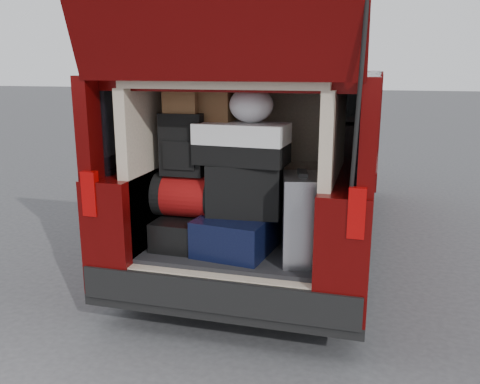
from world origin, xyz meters
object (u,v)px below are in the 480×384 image
object	(u,v)px
navy_hardshell	(238,232)
silver_roller	(301,219)
black_soft_case	(245,189)
backpack	(183,144)
red_duffel	(188,196)
twotone_duffel	(242,143)
black_hardshell	(187,230)

from	to	relation	value
navy_hardshell	silver_roller	bearing A→B (deg)	-2.34
black_soft_case	backpack	xyz separation A→B (m)	(-0.46, 0.00, 0.30)
navy_hardshell	red_duffel	world-z (taller)	red_duffel
navy_hardshell	black_soft_case	xyz separation A→B (m)	(0.05, 0.04, 0.31)
backpack	twotone_duffel	world-z (taller)	backpack
black_hardshell	red_duffel	bearing A→B (deg)	75.98
backpack	twotone_duffel	size ratio (longest dim) A/B	0.71
navy_hardshell	silver_roller	size ratio (longest dim) A/B	1.01
navy_hardshell	twotone_duffel	world-z (taller)	twotone_duffel
black_hardshell	silver_roller	xyz separation A→B (m)	(0.86, -0.10, 0.19)
silver_roller	backpack	world-z (taller)	backpack
red_duffel	black_soft_case	bearing A→B (deg)	-1.32
black_soft_case	backpack	size ratio (longest dim) A/B	1.15
navy_hardshell	black_soft_case	distance (m)	0.32
silver_roller	backpack	bearing A→B (deg)	160.55
backpack	black_soft_case	bearing A→B (deg)	-1.05
silver_roller	backpack	xyz separation A→B (m)	(-0.88, 0.12, 0.45)
red_duffel	twotone_duffel	size ratio (longest dim) A/B	0.77
silver_roller	black_soft_case	bearing A→B (deg)	152.74
black_hardshell	navy_hardshell	bearing A→B (deg)	-1.31
silver_roller	twotone_duffel	world-z (taller)	twotone_duffel
navy_hardshell	black_hardshell	bearing A→B (deg)	-175.26
silver_roller	black_soft_case	xyz separation A→B (m)	(-0.42, 0.12, 0.15)
red_duffel	backpack	xyz separation A→B (m)	(-0.02, -0.01, 0.38)
black_soft_case	twotone_duffel	bearing A→B (deg)	171.11
twotone_duffel	navy_hardshell	bearing A→B (deg)	-114.90
silver_roller	red_duffel	bearing A→B (deg)	160.02
silver_roller	twotone_duffel	bearing A→B (deg)	153.32
black_hardshell	backpack	world-z (taller)	backpack
black_hardshell	backpack	bearing A→B (deg)	132.70
backpack	twotone_duffel	bearing A→B (deg)	-0.81
navy_hardshell	red_duffel	xyz separation A→B (m)	(-0.39, 0.04, 0.24)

